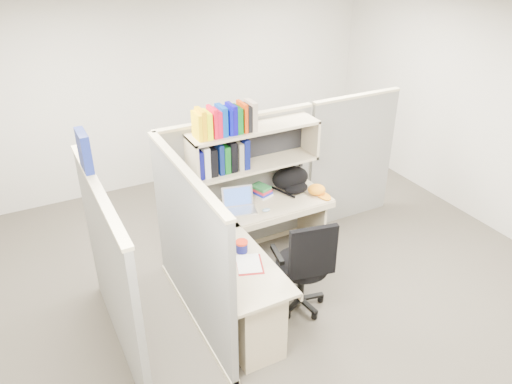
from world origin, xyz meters
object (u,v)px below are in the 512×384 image
desk (255,285)px  laptop (240,201)px  snack_canister (242,246)px  backpack (293,180)px  task_chair (303,279)px

desk → laptop: (0.26, 0.82, 0.41)m
laptop → snack_canister: size_ratio=2.88×
backpack → task_chair: (-0.49, -1.03, -0.48)m
desk → task_chair: task_chair is taller
snack_canister → task_chair: bearing=-23.2°
laptop → backpack: 0.74m
desk → snack_canister: 0.39m
backpack → snack_canister: bearing=-142.9°
laptop → task_chair: bearing=-62.1°
backpack → task_chair: size_ratio=0.40×
laptop → snack_canister: laptop is taller
desk → task_chair: (0.49, -0.06, -0.06)m
laptop → task_chair: size_ratio=0.31×
backpack → task_chair: bearing=-116.2°
desk → snack_canister: snack_canister is taller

